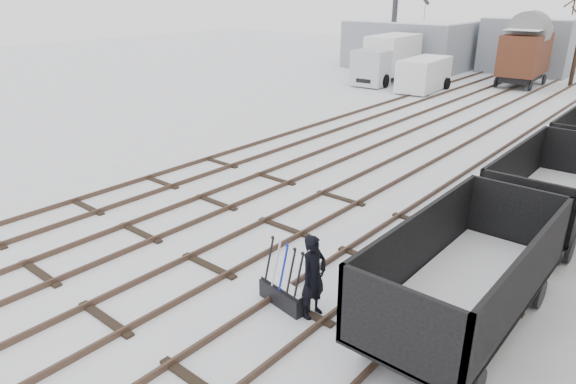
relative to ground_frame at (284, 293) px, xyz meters
name	(u,v)px	position (x,y,z in m)	size (l,w,h in m)	color
ground	(209,267)	(-2.59, 0.03, -0.28)	(120.00, 120.00, 0.00)	white
tracks	(438,147)	(-2.59, 13.70, -0.21)	(13.90, 52.00, 0.16)	black
shed_left	(412,44)	(-15.59, 36.03, 1.76)	(10.00, 8.00, 4.10)	gray
shed_right	(531,45)	(-6.59, 40.03, 1.96)	(7.00, 6.00, 4.50)	gray
ground_frame	(284,293)	(0.00, 0.00, 0.00)	(1.35, 0.61, 1.49)	black
worker	(314,277)	(0.75, 0.10, 0.68)	(0.70, 0.46, 1.93)	black
freight_wagon_a	(463,291)	(3.41, 1.73, 0.63)	(2.34, 5.85, 2.39)	black
freight_wagon_b	(550,200)	(3.41, 8.13, 0.63)	(2.34, 5.85, 2.39)	black
box_van_wagon	(525,53)	(-4.89, 32.63, 2.10)	(3.19, 5.53, 4.09)	black
lorry	(388,58)	(-13.42, 27.93, 1.48)	(2.81, 7.65, 3.42)	black
panel_van	(424,74)	(-9.54, 26.27, 0.88)	(2.61, 5.23, 2.23)	white
crane	(394,43)	(-15.65, 32.77, 2.09)	(2.14, 5.38, 9.03)	#2C2C31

